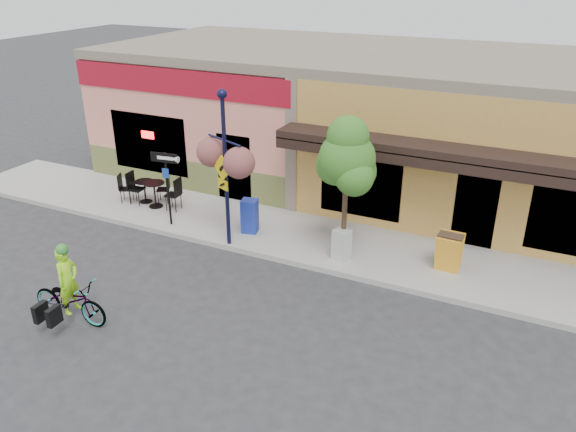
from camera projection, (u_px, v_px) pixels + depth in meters
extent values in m
plane|color=#2D2D30|center=(270.00, 271.00, 14.30)|extent=(90.00, 90.00, 0.00)
cube|color=#9E9B93|center=(302.00, 237.00, 15.91)|extent=(24.00, 3.00, 0.15)
cube|color=#A8A59E|center=(279.00, 259.00, 14.72)|extent=(24.00, 0.12, 0.15)
imported|color=maroon|center=(70.00, 300.00, 12.19)|extent=(1.92, 0.75, 1.00)
imported|color=#A2FF1A|center=(70.00, 290.00, 12.06)|extent=(0.39, 0.57, 1.52)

